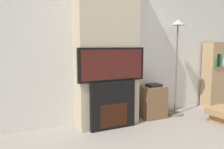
{
  "coord_description": "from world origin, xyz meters",
  "views": [
    {
      "loc": [
        -1.4,
        -1.41,
        1.29
      ],
      "look_at": [
        0.0,
        1.59,
        0.85
      ],
      "focal_mm": 35.0,
      "sensor_mm": 36.0,
      "label": 1
    }
  ],
  "objects_px": {
    "box_stack": "(223,114)",
    "bookshelf": "(215,75)",
    "floor_lamp": "(177,50)",
    "television": "(112,64)",
    "fireplace": "(112,105)",
    "media_stand": "(152,101)"
  },
  "relations": [
    {
      "from": "box_stack",
      "to": "bookshelf",
      "type": "height_order",
      "value": "bookshelf"
    },
    {
      "from": "floor_lamp",
      "to": "box_stack",
      "type": "height_order",
      "value": "floor_lamp"
    },
    {
      "from": "television",
      "to": "bookshelf",
      "type": "xyz_separation_m",
      "value": [
        2.52,
        0.23,
        -0.33
      ]
    },
    {
      "from": "television",
      "to": "floor_lamp",
      "type": "height_order",
      "value": "floor_lamp"
    },
    {
      "from": "fireplace",
      "to": "bookshelf",
      "type": "height_order",
      "value": "bookshelf"
    },
    {
      "from": "floor_lamp",
      "to": "media_stand",
      "type": "xyz_separation_m",
      "value": [
        -0.49,
        0.03,
        -0.92
      ]
    },
    {
      "from": "floor_lamp",
      "to": "media_stand",
      "type": "distance_m",
      "value": 1.05
    },
    {
      "from": "box_stack",
      "to": "bookshelf",
      "type": "distance_m",
      "value": 1.18
    },
    {
      "from": "floor_lamp",
      "to": "bookshelf",
      "type": "xyz_separation_m",
      "value": [
        1.14,
        0.09,
        -0.53
      ]
    },
    {
      "from": "floor_lamp",
      "to": "television",
      "type": "bearing_deg",
      "value": -174.39
    },
    {
      "from": "box_stack",
      "to": "television",
      "type": "bearing_deg",
      "value": 163.07
    },
    {
      "from": "television",
      "to": "box_stack",
      "type": "xyz_separation_m",
      "value": [
        1.82,
        -0.55,
        -0.87
      ]
    },
    {
      "from": "fireplace",
      "to": "media_stand",
      "type": "xyz_separation_m",
      "value": [
        0.88,
        0.17,
        -0.08
      ]
    },
    {
      "from": "fireplace",
      "to": "media_stand",
      "type": "distance_m",
      "value": 0.9
    },
    {
      "from": "media_stand",
      "to": "bookshelf",
      "type": "height_order",
      "value": "bookshelf"
    },
    {
      "from": "floor_lamp",
      "to": "bookshelf",
      "type": "bearing_deg",
      "value": 4.74
    },
    {
      "from": "television",
      "to": "bookshelf",
      "type": "distance_m",
      "value": 2.55
    },
    {
      "from": "fireplace",
      "to": "box_stack",
      "type": "bearing_deg",
      "value": -16.99
    },
    {
      "from": "floor_lamp",
      "to": "box_stack",
      "type": "xyz_separation_m",
      "value": [
        0.44,
        -0.69,
        -1.08
      ]
    },
    {
      "from": "media_stand",
      "to": "television",
      "type": "bearing_deg",
      "value": -169.1
    },
    {
      "from": "television",
      "to": "box_stack",
      "type": "distance_m",
      "value": 2.09
    },
    {
      "from": "media_stand",
      "to": "bookshelf",
      "type": "xyz_separation_m",
      "value": [
        1.63,
        0.06,
        0.39
      ]
    }
  ]
}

